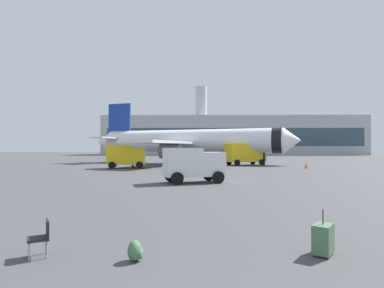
# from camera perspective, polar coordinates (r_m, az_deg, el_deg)

# --- Properties ---
(airplane_at_gate) EXTENTS (34.68, 31.73, 10.50)m
(airplane_at_gate) POSITION_cam_1_polar(r_m,az_deg,el_deg) (53.70, -0.60, 0.45)
(airplane_at_gate) COLOR white
(airplane_at_gate) RESTS_ON ground
(service_truck) EXTENTS (5.11, 3.22, 2.90)m
(service_truck) POSITION_cam_1_polar(r_m,az_deg,el_deg) (42.58, -11.52, -2.01)
(service_truck) COLOR yellow
(service_truck) RESTS_ON ground
(fuel_truck) EXTENTS (6.46, 4.48, 3.20)m
(fuel_truck) POSITION_cam_1_polar(r_m,az_deg,el_deg) (50.18, 9.21, -1.62)
(fuel_truck) COLOR yellow
(fuel_truck) RESTS_ON ground
(cargo_van) EXTENTS (4.79, 3.38, 2.60)m
(cargo_van) POSITION_cam_1_polar(r_m,az_deg,el_deg) (24.44, 0.18, -3.40)
(cargo_van) COLOR white
(cargo_van) RESTS_ON ground
(safety_cone_near) EXTENTS (0.44, 0.44, 0.81)m
(safety_cone_near) POSITION_cam_1_polar(r_m,az_deg,el_deg) (43.97, 19.30, -3.51)
(safety_cone_near) COLOR #F2590C
(safety_cone_near) RESTS_ON ground
(safety_cone_mid) EXTENTS (0.44, 0.44, 0.72)m
(safety_cone_mid) POSITION_cam_1_polar(r_m,az_deg,el_deg) (43.81, -10.33, -3.61)
(safety_cone_mid) COLOR #F2590C
(safety_cone_mid) RESTS_ON ground
(rolling_suitcase) EXTENTS (0.69, 0.75, 1.10)m
(rolling_suitcase) POSITION_cam_1_polar(r_m,az_deg,el_deg) (8.91, 21.92, -15.09)
(rolling_suitcase) COLOR #476B4C
(rolling_suitcase) RESTS_ON ground
(traveller_backpack) EXTENTS (0.36, 0.40, 0.48)m
(traveller_backpack) POSITION_cam_1_polar(r_m,az_deg,el_deg) (8.03, -9.88, -17.93)
(traveller_backpack) COLOR #476B4C
(traveller_backpack) RESTS_ON ground
(gate_chair) EXTENTS (0.65, 0.65, 0.86)m
(gate_chair) POSITION_cam_1_polar(r_m,az_deg,el_deg) (8.91, -24.81, -14.36)
(gate_chair) COLOR black
(gate_chair) RESTS_ON ground
(terminal_building) EXTENTS (95.75, 21.34, 26.27)m
(terminal_building) POSITION_cam_1_polar(r_m,az_deg,el_deg) (126.91, 6.92, 1.43)
(terminal_building) COLOR #B2B2B7
(terminal_building) RESTS_ON ground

